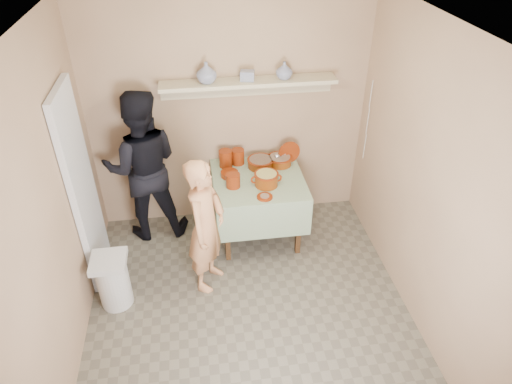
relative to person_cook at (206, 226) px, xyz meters
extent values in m
plane|color=#635C4E|center=(0.34, -0.60, -0.71)|extent=(3.50, 3.50, 0.00)
cube|color=silver|center=(-1.12, 0.35, 0.29)|extent=(0.06, 0.70, 2.00)
cylinder|color=#681F0A|center=(0.28, 0.97, 0.15)|extent=(0.15, 0.15, 0.19)
cylinder|color=#681F0A|center=(0.42, 1.01, 0.14)|extent=(0.14, 0.14, 0.17)
cylinder|color=#681F0A|center=(0.31, 0.55, 0.13)|extent=(0.15, 0.15, 0.15)
cylinder|color=#681F0A|center=(0.30, 0.76, 0.08)|extent=(0.19, 0.19, 0.06)
cylinder|color=#681F0A|center=(0.99, 0.96, 0.17)|extent=(0.26, 0.09, 0.25)
imported|color=navy|center=(0.91, 1.01, 1.10)|extent=(0.21, 0.21, 0.18)
imported|color=navy|center=(0.13, 1.01, 1.12)|extent=(0.25, 0.25, 0.21)
cube|color=navy|center=(0.53, 1.01, 1.06)|extent=(0.16, 0.13, 0.10)
imported|color=tan|center=(0.00, 0.00, 0.00)|extent=(0.53, 0.61, 1.41)
imported|color=black|center=(-0.62, 0.92, 0.15)|extent=(0.87, 0.69, 1.72)
cube|color=tan|center=(0.34, 1.16, 0.59)|extent=(3.00, 0.02, 2.60)
cube|color=tan|center=(-1.17, -0.60, 0.59)|extent=(0.02, 3.50, 2.60)
cube|color=tan|center=(1.85, -0.60, 0.59)|extent=(0.02, 3.50, 2.60)
cube|color=silver|center=(0.34, -0.60, 1.90)|extent=(3.00, 3.50, 0.02)
cube|color=#4C2D16|center=(0.21, 0.30, -0.35)|extent=(0.05, 0.05, 0.71)
cube|color=#4C2D16|center=(0.97, 0.30, -0.35)|extent=(0.05, 0.05, 0.71)
cube|color=#4C2D16|center=(0.21, 1.06, -0.35)|extent=(0.05, 0.05, 0.71)
cube|color=#4C2D16|center=(0.97, 1.06, -0.35)|extent=(0.05, 0.05, 0.71)
cube|color=#4C2D16|center=(0.59, 0.68, 0.02)|extent=(0.90, 0.90, 0.04)
cube|color=#1F591E|center=(0.59, 0.68, 0.05)|extent=(0.96, 0.96, 0.01)
cube|color=#1F591E|center=(0.59, 0.20, -0.17)|extent=(0.96, 0.01, 0.44)
cube|color=#1F591E|center=(0.59, 1.16, -0.17)|extent=(0.96, 0.01, 0.44)
cube|color=#1F591E|center=(0.11, 0.68, -0.17)|extent=(0.01, 0.96, 0.44)
cube|color=#1F591E|center=(1.07, 0.68, -0.17)|extent=(0.01, 0.96, 0.44)
cylinder|color=#612001|center=(0.65, 0.90, 0.10)|extent=(0.28, 0.28, 0.09)
cylinder|color=#681F0A|center=(0.65, 0.90, 0.14)|extent=(0.30, 0.30, 0.01)
cylinder|color=brown|center=(0.65, 0.90, 0.13)|extent=(0.25, 0.25, 0.05)
cylinder|color=#612001|center=(0.87, 0.92, 0.10)|extent=(0.26, 0.26, 0.09)
cylinder|color=#681F0A|center=(0.87, 0.92, 0.14)|extent=(0.28, 0.28, 0.01)
cylinder|color=#8C6B54|center=(0.87, 0.92, 0.13)|extent=(0.23, 0.23, 0.05)
cylinder|color=silver|center=(0.88, 0.80, 0.23)|extent=(0.01, 0.22, 0.16)
sphere|color=silver|center=(0.84, 0.92, 0.16)|extent=(0.07, 0.07, 0.07)
cylinder|color=#612001|center=(0.66, 0.53, 0.12)|extent=(0.24, 0.24, 0.14)
cylinder|color=#681F0A|center=(0.66, 0.53, 0.19)|extent=(0.25, 0.25, 0.01)
cylinder|color=tan|center=(0.66, 0.53, 0.17)|extent=(0.21, 0.21, 0.05)
torus|color=#681F0A|center=(0.54, 0.53, 0.13)|extent=(0.09, 0.02, 0.09)
torus|color=#681F0A|center=(0.78, 0.53, 0.13)|extent=(0.09, 0.02, 0.09)
cylinder|color=#681F0A|center=(0.61, 0.31, 0.06)|extent=(0.16, 0.16, 0.02)
cylinder|color=#8C6B54|center=(0.61, 0.31, 0.07)|extent=(0.09, 0.09, 0.01)
cube|color=#C3B591|center=(0.54, 1.02, 0.99)|extent=(1.80, 0.25, 0.04)
cube|color=#C3B591|center=(0.54, 1.14, 0.89)|extent=(1.80, 0.02, 0.18)
cylinder|color=silver|center=(-0.91, -0.16, -0.46)|extent=(0.30, 0.30, 0.50)
cube|color=silver|center=(-0.91, -0.16, -0.18)|extent=(0.32, 0.32, 0.06)
cylinder|color=silver|center=(1.81, 0.90, 0.84)|extent=(0.01, 0.01, 0.30)
cylinder|color=silver|center=(1.81, 0.88, 0.54)|extent=(0.01, 0.01, 0.30)
cylinder|color=silver|center=(1.81, 0.86, 0.24)|extent=(0.01, 0.01, 0.30)
camera|label=1|loc=(-0.01, -3.37, 2.69)|focal=32.00mm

